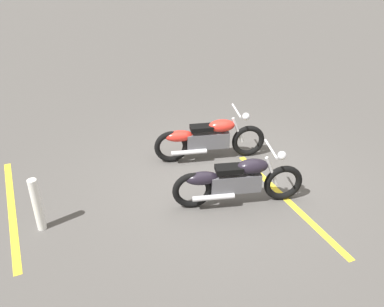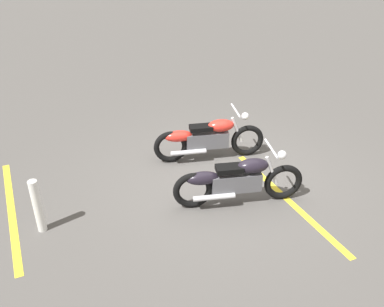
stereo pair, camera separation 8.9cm
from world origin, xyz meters
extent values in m
plane|color=#514F4C|center=(0.00, 0.00, 0.00)|extent=(60.00, 60.00, 0.00)
torus|color=black|center=(-0.78, -0.66, 0.34)|extent=(0.68, 0.21, 0.67)
torus|color=black|center=(0.76, -0.90, 0.34)|extent=(0.68, 0.21, 0.67)
cube|color=#59595E|center=(0.04, -0.79, 0.42)|extent=(0.86, 0.35, 0.32)
ellipsoid|color=red|center=(-0.22, -0.74, 0.72)|extent=(0.56, 0.36, 0.24)
ellipsoid|color=red|center=(0.61, -0.88, 0.56)|extent=(0.59, 0.32, 0.22)
cube|color=black|center=(0.17, -0.81, 0.70)|extent=(0.47, 0.31, 0.09)
cylinder|color=silver|center=(-0.55, -0.69, 0.60)|extent=(0.27, 0.10, 0.56)
cylinder|color=silver|center=(-0.50, -0.70, 1.02)|extent=(0.13, 0.62, 0.04)
sphere|color=silver|center=(-0.70, -0.67, 0.88)|extent=(0.15, 0.15, 0.15)
cylinder|color=silver|center=(0.46, -0.71, 0.26)|extent=(0.71, 0.20, 0.09)
torus|color=black|center=(-0.70, 0.91, 0.34)|extent=(0.68, 0.22, 0.67)
torus|color=black|center=(0.83, 0.64, 0.34)|extent=(0.68, 0.22, 0.67)
cube|color=#59595E|center=(0.11, 0.77, 0.42)|extent=(0.87, 0.36, 0.32)
ellipsoid|color=black|center=(-0.15, 0.82, 0.72)|extent=(0.56, 0.37, 0.24)
ellipsoid|color=black|center=(0.67, 0.67, 0.56)|extent=(0.59, 0.33, 0.22)
cube|color=black|center=(0.24, 0.75, 0.70)|extent=(0.47, 0.31, 0.09)
cylinder|color=silver|center=(-0.48, 0.87, 0.60)|extent=(0.27, 0.10, 0.56)
cylinder|color=silver|center=(-0.43, 0.86, 1.02)|extent=(0.14, 0.62, 0.04)
sphere|color=silver|center=(-0.63, 0.90, 0.88)|extent=(0.15, 0.15, 0.15)
cylinder|color=silver|center=(0.53, 0.84, 0.26)|extent=(0.71, 0.21, 0.09)
cylinder|color=white|center=(3.26, 0.44, 0.45)|extent=(0.14, 0.14, 0.91)
cube|color=yellow|center=(-0.79, 0.98, 0.00)|extent=(0.43, 3.20, 0.01)
cube|color=yellow|center=(3.74, -0.21, 0.00)|extent=(0.43, 3.20, 0.01)
camera|label=1|loc=(2.59, 6.02, 4.29)|focal=38.92mm
camera|label=2|loc=(2.67, 5.99, 4.29)|focal=38.92mm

